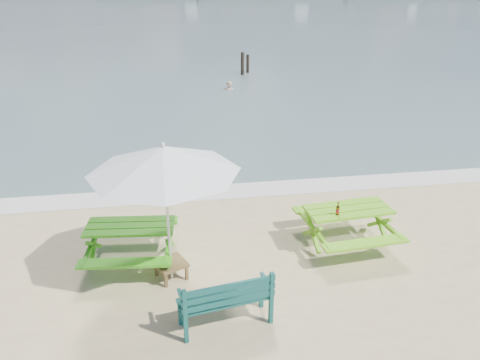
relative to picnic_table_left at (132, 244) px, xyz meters
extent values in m
plane|color=slate|center=(1.89, 83.27, -0.37)|extent=(300.00, 300.00, 0.00)
cube|color=silver|center=(1.89, 2.87, -0.37)|extent=(22.00, 0.90, 0.01)
cube|color=#3A9F18|center=(0.00, 0.00, 0.38)|extent=(1.70, 0.93, 0.05)
cube|color=#3A9F18|center=(0.08, 0.76, 0.07)|extent=(1.65, 0.45, 0.05)
cube|color=#3A9F18|center=(-0.08, -0.76, 0.07)|extent=(1.65, 0.45, 0.05)
cube|color=#3A9F18|center=(0.00, 0.00, -0.03)|extent=(1.62, 1.07, 0.69)
cube|color=#6CBB1C|center=(4.26, -0.02, 0.40)|extent=(1.75, 0.93, 0.05)
cube|color=#6CBB1C|center=(4.19, 0.76, 0.09)|extent=(1.70, 0.44, 0.05)
cube|color=#6CBB1C|center=(4.33, -0.81, 0.09)|extent=(1.70, 0.44, 0.05)
cube|color=#6CBB1C|center=(4.26, -0.02, -0.02)|extent=(1.66, 1.08, 0.72)
cube|color=#104340|center=(1.53, -2.02, 0.08)|extent=(1.51, 0.68, 0.04)
cube|color=#104340|center=(1.57, -2.25, 0.33)|extent=(1.45, 0.29, 0.38)
cube|color=#104340|center=(1.53, -2.02, -0.15)|extent=(1.42, 0.72, 0.46)
cube|color=brown|center=(0.71, -0.67, -0.07)|extent=(0.68, 0.68, 0.05)
cube|color=brown|center=(0.71, -0.67, -0.23)|extent=(0.60, 0.60, 0.29)
cylinder|color=silver|center=(0.71, -0.67, 0.85)|extent=(0.05, 0.05, 2.46)
cone|color=silver|center=(0.71, -0.67, 1.93)|extent=(3.39, 3.39, 0.46)
cylinder|color=#975B16|center=(3.95, -0.25, 0.51)|extent=(0.07, 0.07, 0.16)
cylinder|color=#975B16|center=(3.95, -0.25, 0.66)|extent=(0.03, 0.03, 0.08)
cylinder|color=red|center=(3.95, -0.25, 0.51)|extent=(0.07, 0.07, 0.07)
imported|color=tan|center=(3.84, 14.69, -0.79)|extent=(0.64, 0.47, 1.61)
cylinder|color=black|center=(5.10, 18.25, 0.14)|extent=(0.20, 0.20, 1.43)
cylinder|color=black|center=(5.50, 18.85, 0.03)|extent=(0.18, 0.18, 1.21)
camera|label=1|loc=(0.84, -7.89, 4.65)|focal=35.00mm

